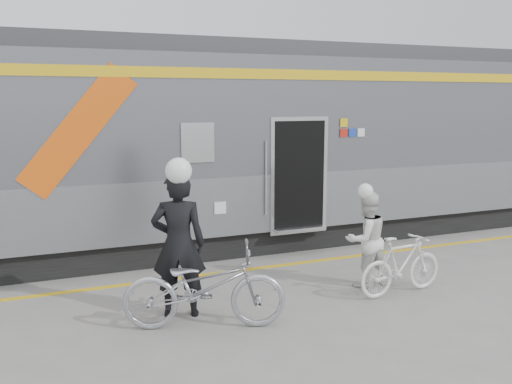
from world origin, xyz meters
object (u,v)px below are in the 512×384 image
man (178,244)px  bicycle_left (204,287)px  woman (366,239)px  bicycle_right (401,265)px

man → bicycle_left: size_ratio=0.95×
man → woman: (3.10, 0.07, -0.25)m
bicycle_left → man: bearing=38.0°
man → bicycle_left: bearing=128.0°
bicycle_left → woman: 2.97m
man → bicycle_left: (0.20, -0.55, -0.46)m
woman → bicycle_right: 0.70m
man → bicycle_right: 3.48m
bicycle_left → woman: size_ratio=1.39×
bicycle_right → bicycle_left: bearing=86.2°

